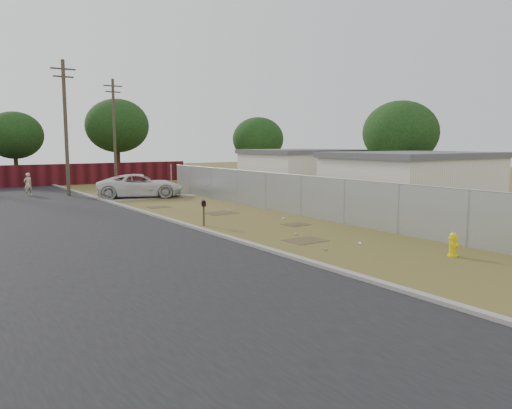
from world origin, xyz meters
TOP-DOWN VIEW (x-y plane):
  - ground at (0.00, 0.00)m, footprint 120.00×120.00m
  - street at (-6.76, 8.05)m, footprint 15.10×60.00m
  - chainlink_fence at (3.12, 1.03)m, footprint 0.10×27.06m
  - privacy_fence at (-6.00, 25.00)m, footprint 30.00×0.12m
  - utility_poles at (-3.67, 20.67)m, footprint 12.60×8.24m
  - houses at (9.70, 3.13)m, footprint 9.30×17.24m
  - horizon_trees at (0.84, 23.56)m, footprint 33.32×31.94m
  - fire_hydrant at (1.40, -9.62)m, footprint 0.41×0.41m
  - mailbox at (-2.31, 0.04)m, footprint 0.34×0.48m
  - pickup_truck at (-0.33, 12.39)m, footprint 6.10×4.40m
  - pedestrian at (-6.27, 17.51)m, footprint 0.66×0.55m
  - scattered_litter at (0.29, -2.81)m, footprint 3.18×10.32m

SIDE VIEW (x-z plane):
  - ground at x=0.00m, z-range 0.00..0.00m
  - street at x=-6.76m, z-range -0.04..0.08m
  - scattered_litter at x=0.29m, z-range 0.01..0.08m
  - fire_hydrant at x=1.40m, z-range -0.03..0.79m
  - pickup_truck at x=-0.33m, z-range 0.00..1.54m
  - pedestrian at x=-6.27m, z-range 0.00..1.56m
  - chainlink_fence at x=3.12m, z-range -0.21..1.81m
  - mailbox at x=-2.31m, z-range 0.33..1.46m
  - privacy_fence at x=-6.00m, z-range 0.00..1.80m
  - houses at x=9.70m, z-range 0.01..3.11m
  - horizon_trees at x=0.84m, z-range 0.74..8.52m
  - utility_poles at x=-3.67m, z-range 0.19..9.19m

